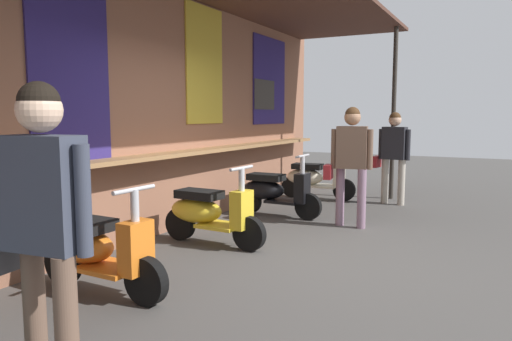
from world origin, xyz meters
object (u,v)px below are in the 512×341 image
Objects in this scene: scooter_orange at (95,249)px; shopper_passing at (42,211)px; shopper_browsing at (350,155)px; scooter_cream at (314,178)px; scooter_yellow at (208,212)px; scooter_black at (273,191)px; shopper_with_handbag at (393,149)px.

shopper_passing is (-1.30, -1.01, 0.67)m from scooter_orange.
scooter_orange is 0.84× the size of shopper_browsing.
scooter_cream is 6.76m from shopper_passing.
scooter_cream is (5.35, -0.00, 0.00)m from scooter_orange.
scooter_yellow is at bearing -93.28° from scooter_cream.
scooter_orange is at bearing -148.88° from shopper_passing.
shopper_browsing reaches higher than scooter_black.
scooter_black is 0.82× the size of shopper_passing.
scooter_orange is 3.60m from scooter_black.
shopper_with_handbag is at bearing 53.53° from scooter_black.
scooter_yellow and scooter_black have the same top height.
shopper_browsing reaches higher than scooter_orange.
shopper_passing is at bearing -69.38° from scooter_yellow.
scooter_orange and scooter_yellow have the same top height.
scooter_orange is 0.88× the size of shopper_with_handbag.
scooter_yellow is at bearing -168.60° from shopper_passing.
shopper_browsing is at bearing 2.06° from shopper_with_handbag.
shopper_browsing is (3.47, -1.24, 0.62)m from scooter_orange.
shopper_with_handbag is (3.70, -1.41, 0.58)m from scooter_yellow.
shopper_browsing reaches higher than shopper_with_handbag.
scooter_black is at bearing -175.12° from shopper_passing.
shopper_with_handbag is at bearing 71.64° from scooter_yellow.
shopper_browsing is at bearing 56.10° from scooter_yellow.
shopper_with_handbag reaches higher than scooter_orange.
scooter_yellow is 0.82× the size of shopper_passing.
scooter_black is 0.88× the size of shopper_with_handbag.
scooter_yellow is 1.00× the size of scooter_cream.
scooter_yellow is 1.82m from scooter_black.
scooter_orange is at bearing -89.58° from scooter_black.
shopper_browsing is (1.69, -1.24, 0.62)m from scooter_yellow.
scooter_yellow is 3.31m from shopper_passing.
scooter_yellow is 0.88× the size of shopper_with_handbag.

